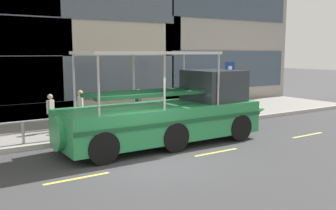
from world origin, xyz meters
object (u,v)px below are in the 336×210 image
object	(u,v)px
parking_sign	(229,79)
pedestrian_near_bow	(189,96)
duck_tour_boat	(175,113)
pedestrian_near_stern	(51,109)
pedestrian_mid_right	(81,106)
pedestrian_mid_left	(138,103)

from	to	relation	value
parking_sign	pedestrian_near_bow	xyz separation A→B (m)	(-1.87, 0.82, -0.83)
duck_tour_boat	pedestrian_near_bow	world-z (taller)	duck_tour_boat
parking_sign	duck_tour_boat	xyz separation A→B (m)	(-5.13, -2.72, -0.88)
pedestrian_near_bow	pedestrian_near_stern	size ratio (longest dim) A/B	1.07
pedestrian_mid_right	duck_tour_boat	bearing A→B (deg)	-53.06
parking_sign	pedestrian_near_stern	distance (m)	8.74
duck_tour_boat	pedestrian_mid_right	world-z (taller)	duck_tour_boat
parking_sign	duck_tour_boat	bearing A→B (deg)	-152.07
duck_tour_boat	pedestrian_mid_right	xyz separation A→B (m)	(-2.41, 3.20, 0.06)
duck_tour_boat	pedestrian_near_bow	bearing A→B (deg)	47.38
parking_sign	pedestrian_mid_right	size ratio (longest dim) A/B	1.63
parking_sign	pedestrian_near_stern	bearing A→B (deg)	174.91
pedestrian_mid_left	pedestrian_near_stern	xyz separation A→B (m)	(-3.59, 0.60, -0.03)
duck_tour_boat	pedestrian_mid_left	world-z (taller)	duck_tour_boat
pedestrian_mid_left	pedestrian_mid_right	distance (m)	2.49
pedestrian_near_bow	pedestrian_mid_left	xyz separation A→B (m)	(-3.20, -0.65, -0.03)
pedestrian_near_bow	pedestrian_mid_right	size ratio (longest dim) A/B	0.99
duck_tour_boat	pedestrian_near_bow	xyz separation A→B (m)	(3.26, 3.55, 0.05)
duck_tour_boat	pedestrian_near_stern	world-z (taller)	duck_tour_boat
pedestrian_mid_left	duck_tour_boat	bearing A→B (deg)	-91.31
parking_sign	pedestrian_mid_left	bearing A→B (deg)	178.07
duck_tour_boat	pedestrian_mid_right	size ratio (longest dim) A/B	5.64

